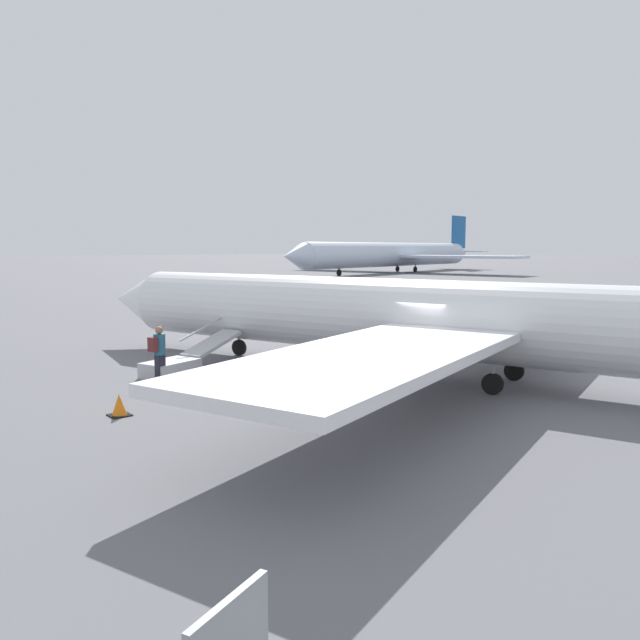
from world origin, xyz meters
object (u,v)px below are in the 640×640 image
object	(u,v)px
airplane_far_center	(395,254)
passenger	(159,350)
airplane_main	(457,320)
boarding_stairs	(179,363)

from	to	relation	value
airplane_far_center	passenger	xyz separation A→B (m)	(-53.08, 66.67, -1.98)
airplane_main	passenger	world-z (taller)	airplane_main
boarding_stairs	passenger	world-z (taller)	passenger
passenger	airplane_main	bearing A→B (deg)	-57.07
airplane_main	boarding_stairs	distance (m)	9.12
boarding_stairs	passenger	bearing A→B (deg)	-162.70
airplane_far_center	passenger	size ratio (longest dim) A/B	30.75
boarding_stairs	airplane_main	bearing A→B (deg)	-65.13
airplane_main	airplane_far_center	world-z (taller)	airplane_far_center
boarding_stairs	passenger	size ratio (longest dim) A/B	2.37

